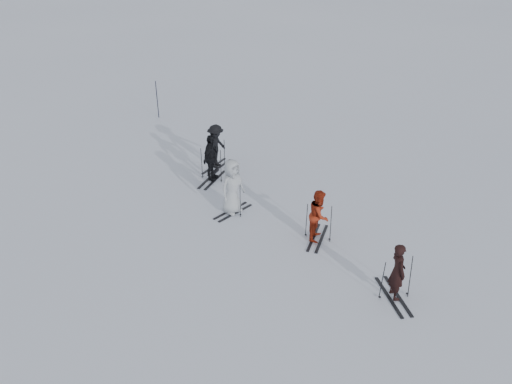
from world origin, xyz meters
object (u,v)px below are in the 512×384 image
skier_near_dark (397,272)px  skier_red (319,216)px  piste_marker (157,99)px  skier_uphill_left (211,158)px  skier_grey (232,187)px  skier_uphill_far (216,147)px

skier_near_dark → skier_red: (-1.67, 2.88, 0.02)m
skier_red → piste_marker: (-6.76, 11.52, 0.12)m
skier_uphill_left → skier_grey: bearing=-138.2°
skier_red → skier_uphill_left: (-3.60, 4.24, 0.08)m
skier_uphill_left → skier_uphill_far: 1.17m
skier_red → skier_uphill_far: size_ratio=0.93×
skier_red → skier_grey: bearing=77.8°
skier_uphill_far → piste_marker: bearing=58.1°
skier_grey → skier_red: bearing=-78.1°
skier_uphill_left → piste_marker: (-3.16, 7.28, 0.05)m
skier_uphill_left → skier_red: bearing=-116.7°
skier_red → skier_near_dark: bearing=-130.1°
skier_near_dark → skier_uphill_left: size_ratio=0.90×
skier_red → skier_uphill_far: bearing=52.5°
skier_red → skier_uphill_far: (-3.46, 5.41, 0.06)m
piste_marker → skier_near_dark: bearing=-59.7°
skier_red → piste_marker: piste_marker is taller
skier_near_dark → skier_uphill_far: 9.75m
skier_uphill_left → piste_marker: size_ratio=0.95×
skier_near_dark → piste_marker: piste_marker is taller
skier_red → piste_marker: 13.36m
skier_red → skier_grey: size_ratio=0.86×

